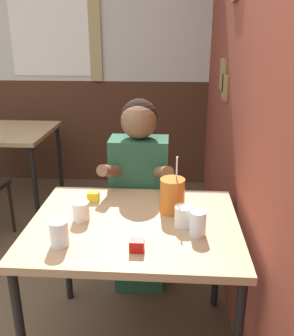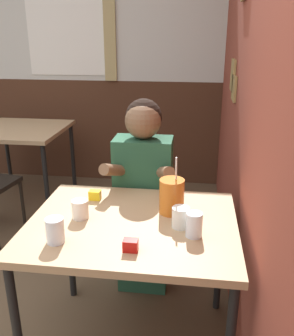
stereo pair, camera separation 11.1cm
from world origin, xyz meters
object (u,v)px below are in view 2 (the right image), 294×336
cocktail_pitcher (172,196)px  main_table (132,235)px  person_seated (143,194)px  background_table (21,136)px

cocktail_pitcher → main_table: bearing=-145.6°
person_seated → cocktail_pitcher: size_ratio=4.20×
person_seated → cocktail_pitcher: bearing=-63.5°
person_seated → background_table: bearing=139.2°
background_table → cocktail_pitcher: size_ratio=2.73×
main_table → cocktail_pitcher: (0.18, 0.12, 0.16)m
background_table → cocktail_pitcher: 2.15m
cocktail_pitcher → background_table: bearing=134.7°
main_table → background_table: same height
cocktail_pitcher → person_seated: bearing=116.5°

